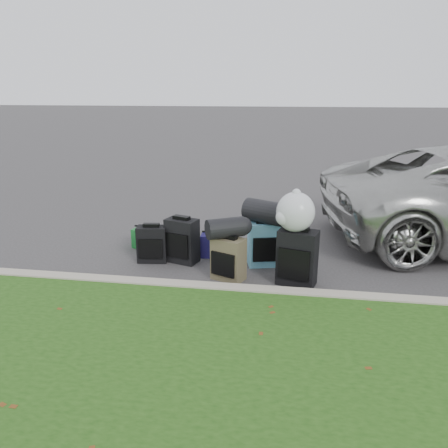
# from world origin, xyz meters

# --- Properties ---
(ground) EXTENTS (120.00, 120.00, 0.00)m
(ground) POSITION_xyz_m (0.00, 0.00, 0.00)
(ground) COLOR #383535
(ground) RESTS_ON ground
(curb) EXTENTS (120.00, 0.18, 0.15)m
(curb) POSITION_xyz_m (0.00, -1.00, 0.07)
(curb) COLOR #9E937F
(curb) RESTS_ON ground
(suitcase_small_black) EXTENTS (0.44, 0.28, 0.53)m
(suitcase_small_black) POSITION_xyz_m (-1.12, -0.02, 0.26)
(suitcase_small_black) COLOR black
(suitcase_small_black) RESTS_ON ground
(suitcase_large_black_left) EXTENTS (0.51, 0.39, 0.64)m
(suitcase_large_black_left) POSITION_xyz_m (-0.69, 0.04, 0.32)
(suitcase_large_black_left) COLOR black
(suitcase_large_black_left) RESTS_ON ground
(suitcase_olive) EXTENTS (0.48, 0.40, 0.57)m
(suitcase_olive) POSITION_xyz_m (0.06, -0.47, 0.28)
(suitcase_olive) COLOR #443E2A
(suitcase_olive) RESTS_ON ground
(suitcase_teal) EXTENTS (0.49, 0.36, 0.63)m
(suitcase_teal) POSITION_xyz_m (0.49, 0.09, 0.31)
(suitcase_teal) COLOR teal
(suitcase_teal) RESTS_ON ground
(suitcase_large_black_right) EXTENTS (0.54, 0.41, 0.72)m
(suitcase_large_black_right) POSITION_xyz_m (0.95, -0.48, 0.36)
(suitcase_large_black_right) COLOR black
(suitcase_large_black_right) RESTS_ON ground
(tote_green) EXTENTS (0.31, 0.28, 0.30)m
(tote_green) POSITION_xyz_m (-1.46, 0.52, 0.15)
(tote_green) COLOR #186D29
(tote_green) RESTS_ON ground
(tote_navy) EXTENTS (0.34, 0.28, 0.34)m
(tote_navy) POSITION_xyz_m (-0.30, 0.32, 0.17)
(tote_navy) COLOR #1D1753
(tote_navy) RESTS_ON ground
(duffel_left) EXTENTS (0.55, 0.47, 0.26)m
(duffel_left) POSITION_xyz_m (0.02, -0.44, 0.70)
(duffel_left) COLOR black
(duffel_left) RESTS_ON suitcase_olive
(duffel_right) EXTENTS (0.66, 0.55, 0.32)m
(duffel_right) POSITION_xyz_m (0.49, 0.09, 0.79)
(duffel_right) COLOR black
(duffel_right) RESTS_ON suitcase_teal
(trash_bag) EXTENTS (0.48, 0.48, 0.48)m
(trash_bag) POSITION_xyz_m (0.90, -0.48, 0.96)
(trash_bag) COLOR silver
(trash_bag) RESTS_ON suitcase_large_black_right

